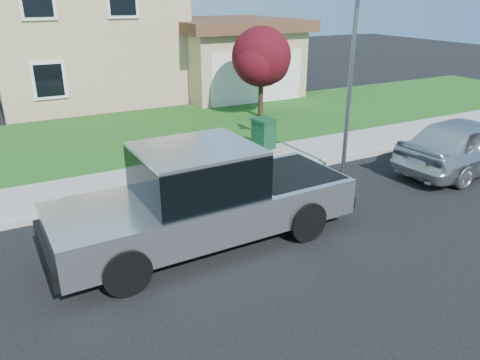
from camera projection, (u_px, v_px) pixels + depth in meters
name	position (u px, v px, depth m)	size (l,w,h in m)	color
ground	(249.00, 238.00, 9.86)	(80.00, 80.00, 0.00)	black
curb	(230.00, 182.00, 12.65)	(40.00, 0.20, 0.12)	gray
sidewalk	(213.00, 169.00, 13.55)	(40.00, 2.00, 0.15)	gray
lawn	(161.00, 132.00, 17.25)	(40.00, 7.00, 0.10)	#143D11
house	(110.00, 29.00, 22.69)	(14.00, 11.30, 6.85)	tan
pickup_truck	(204.00, 198.00, 9.42)	(6.35, 2.46, 2.06)	black
woman	(159.00, 184.00, 10.58)	(0.56, 0.40, 1.65)	#E0977B
sedan	(467.00, 144.00, 13.33)	(1.88, 4.68, 1.60)	silver
ornamental_tree	(262.00, 60.00, 18.39)	(2.59, 2.34, 3.56)	black
trash_bin	(264.00, 133.00, 14.96)	(0.71, 0.78, 0.96)	#103A20
street_lamp	(352.00, 71.00, 12.17)	(0.31, 0.67, 5.11)	slate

